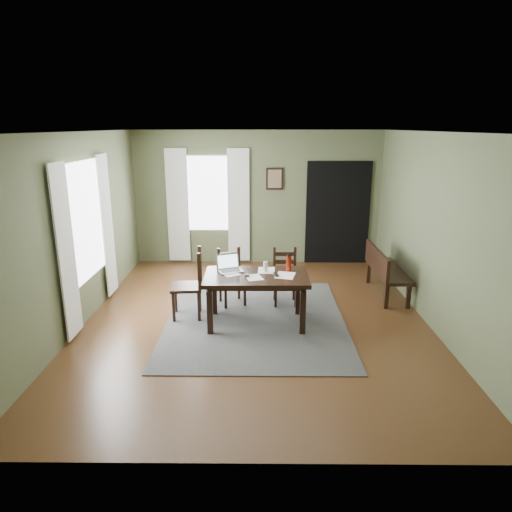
{
  "coord_description": "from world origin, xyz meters",
  "views": [
    {
      "loc": [
        0.06,
        -6.25,
        2.78
      ],
      "look_at": [
        0.0,
        0.3,
        0.9
      ],
      "focal_mm": 32.0,
      "sensor_mm": 36.0,
      "label": 1
    }
  ],
  "objects_px": {
    "chair_back_right": "(285,277)",
    "laptop": "(229,266)",
    "dining_table": "(256,281)",
    "water_bottle": "(289,263)",
    "chair_end": "(190,285)",
    "chair_back_left": "(231,277)",
    "bench": "(384,268)"
  },
  "relations": [
    {
      "from": "chair_back_right",
      "to": "water_bottle",
      "type": "distance_m",
      "value": 0.75
    },
    {
      "from": "dining_table",
      "to": "chair_end",
      "type": "xyz_separation_m",
      "value": [
        -0.98,
        0.25,
        -0.14
      ]
    },
    {
      "from": "chair_end",
      "to": "chair_back_left",
      "type": "xyz_separation_m",
      "value": [
        0.57,
        0.55,
        -0.07
      ]
    },
    {
      "from": "bench",
      "to": "laptop",
      "type": "height_order",
      "value": "laptop"
    },
    {
      "from": "chair_back_left",
      "to": "laptop",
      "type": "height_order",
      "value": "laptop"
    },
    {
      "from": "dining_table",
      "to": "laptop",
      "type": "xyz_separation_m",
      "value": [
        -0.4,
        0.21,
        0.15
      ]
    },
    {
      "from": "chair_back_right",
      "to": "water_bottle",
      "type": "bearing_deg",
      "value": -90.08
    },
    {
      "from": "dining_table",
      "to": "chair_back_left",
      "type": "distance_m",
      "value": 0.92
    },
    {
      "from": "chair_back_right",
      "to": "bench",
      "type": "xyz_separation_m",
      "value": [
        1.69,
        0.4,
        0.04
      ]
    },
    {
      "from": "chair_back_right",
      "to": "laptop",
      "type": "relative_size",
      "value": 2.1
    },
    {
      "from": "chair_end",
      "to": "chair_back_right",
      "type": "relative_size",
      "value": 1.17
    },
    {
      "from": "dining_table",
      "to": "bench",
      "type": "bearing_deg",
      "value": 29.0
    },
    {
      "from": "dining_table",
      "to": "water_bottle",
      "type": "relative_size",
      "value": 5.77
    },
    {
      "from": "dining_table",
      "to": "laptop",
      "type": "distance_m",
      "value": 0.47
    },
    {
      "from": "dining_table",
      "to": "water_bottle",
      "type": "xyz_separation_m",
      "value": [
        0.47,
        0.2,
        0.21
      ]
    },
    {
      "from": "chair_end",
      "to": "bench",
      "type": "xyz_separation_m",
      "value": [
        3.12,
        0.96,
        -0.03
      ]
    },
    {
      "from": "chair_back_left",
      "to": "chair_back_right",
      "type": "bearing_deg",
      "value": -19.01
    },
    {
      "from": "chair_back_right",
      "to": "laptop",
      "type": "xyz_separation_m",
      "value": [
        -0.85,
        -0.61,
        0.37
      ]
    },
    {
      "from": "chair_back_left",
      "to": "chair_back_right",
      "type": "relative_size",
      "value": 1.0
    },
    {
      "from": "chair_back_right",
      "to": "dining_table",
      "type": "bearing_deg",
      "value": -120.48
    },
    {
      "from": "bench",
      "to": "laptop",
      "type": "bearing_deg",
      "value": 111.55
    },
    {
      "from": "chair_end",
      "to": "dining_table",
      "type": "bearing_deg",
      "value": 70.18
    },
    {
      "from": "laptop",
      "to": "chair_end",
      "type": "bearing_deg",
      "value": 153.34
    },
    {
      "from": "dining_table",
      "to": "laptop",
      "type": "bearing_deg",
      "value": 151.73
    },
    {
      "from": "chair_back_left",
      "to": "water_bottle",
      "type": "height_order",
      "value": "water_bottle"
    },
    {
      "from": "dining_table",
      "to": "bench",
      "type": "height_order",
      "value": "bench"
    },
    {
      "from": "chair_back_right",
      "to": "bench",
      "type": "distance_m",
      "value": 1.73
    },
    {
      "from": "water_bottle",
      "to": "chair_back_right",
      "type": "bearing_deg",
      "value": 91.28
    },
    {
      "from": "chair_back_left",
      "to": "laptop",
      "type": "bearing_deg",
      "value": -108.78
    },
    {
      "from": "dining_table",
      "to": "bench",
      "type": "relative_size",
      "value": 1.03
    },
    {
      "from": "chair_end",
      "to": "bench",
      "type": "height_order",
      "value": "chair_end"
    },
    {
      "from": "water_bottle",
      "to": "dining_table",
      "type": "bearing_deg",
      "value": -156.89
    }
  ]
}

